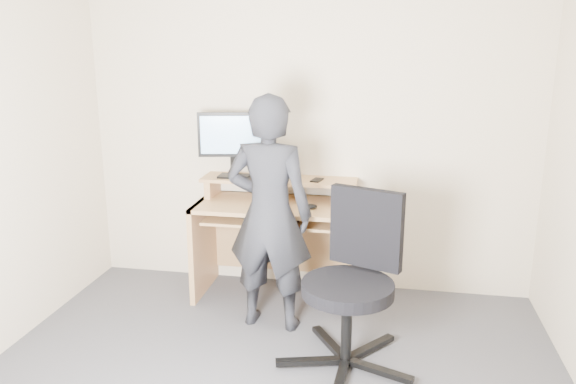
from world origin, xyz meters
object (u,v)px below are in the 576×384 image
(monitor, at_px, (233,139))
(person, at_px, (269,214))
(desk, at_px, (277,226))
(office_chair, at_px, (354,275))

(monitor, bearing_deg, person, -66.30)
(desk, height_order, office_chair, office_chair)
(person, bearing_deg, desk, -79.57)
(desk, relative_size, person, 0.74)
(monitor, height_order, person, person)
(desk, height_order, monitor, monitor)
(monitor, xyz_separation_m, person, (0.41, -0.58, -0.41))
(monitor, distance_m, office_chair, 1.53)
(desk, distance_m, person, 0.60)
(person, bearing_deg, monitor, -50.24)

